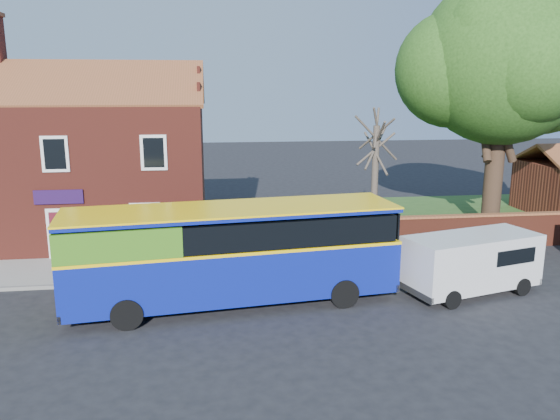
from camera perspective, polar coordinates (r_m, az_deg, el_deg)
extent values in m
plane|color=black|center=(17.58, -4.65, -11.79)|extent=(120.00, 120.00, 0.00)
cube|color=gray|center=(23.76, -22.59, -6.02)|extent=(18.00, 3.50, 0.12)
cube|color=slate|center=(22.17, -23.75, -7.41)|extent=(18.00, 0.15, 0.14)
cube|color=#426B28|center=(32.87, 17.37, -0.71)|extent=(26.00, 12.00, 0.04)
cube|color=maroon|center=(28.50, -20.21, 3.75)|extent=(12.00, 8.00, 6.50)
cube|color=brown|center=(26.28, -21.87, 12.26)|extent=(12.30, 4.08, 2.16)
cube|color=brown|center=(30.18, -20.00, 12.32)|extent=(12.30, 4.08, 2.16)
cube|color=black|center=(24.45, -22.47, 5.42)|extent=(1.10, 0.06, 1.50)
cube|color=#4C0F19|center=(25.05, -21.81, -2.54)|extent=(0.95, 0.04, 2.10)
cube|color=silver|center=(25.06, -21.81, -2.42)|extent=(1.20, 0.06, 2.30)
cube|color=#220C38|center=(24.68, -22.14, 1.27)|extent=(2.00, 0.06, 0.60)
cube|color=maroon|center=(27.54, 22.63, -2.05)|extent=(22.00, 0.30, 1.50)
cube|color=brown|center=(27.37, 22.77, -0.43)|extent=(22.00, 0.38, 0.10)
cube|color=navy|center=(18.75, -4.87, -6.05)|extent=(11.30, 4.05, 1.76)
cube|color=yellow|center=(18.49, -4.92, -3.47)|extent=(11.32, 4.07, 0.10)
cube|color=black|center=(18.35, -4.96, -1.89)|extent=(10.86, 4.02, 0.88)
cube|color=#44851D|center=(18.16, -16.39, -2.52)|extent=(4.06, 3.23, 0.94)
cube|color=navy|center=(18.22, -4.99, -0.08)|extent=(11.30, 4.05, 0.14)
cube|color=yellow|center=(18.20, -5.00, 0.17)|extent=(11.34, 4.09, 0.06)
cylinder|color=black|center=(17.61, -15.72, -10.43)|extent=(1.02, 0.40, 0.99)
cylinder|color=black|center=(20.03, -15.57, -7.57)|extent=(1.02, 0.40, 0.99)
cylinder|color=black|center=(18.70, 6.71, -8.64)|extent=(1.02, 0.40, 0.99)
cylinder|color=black|center=(21.00, 4.18, -6.19)|extent=(1.02, 0.40, 0.99)
cube|color=silver|center=(20.77, 19.37, -5.00)|extent=(5.23, 3.18, 1.86)
cube|color=black|center=(22.20, 23.65, -3.46)|extent=(0.52, 1.62, 0.73)
cube|color=black|center=(22.66, 23.76, -6.13)|extent=(0.62, 1.91, 0.23)
cylinder|color=black|center=(19.43, 17.52, -8.90)|extent=(0.68, 0.38, 0.65)
cylinder|color=black|center=(20.75, 14.24, -7.30)|extent=(0.68, 0.38, 0.65)
cylinder|color=black|center=(21.50, 23.96, -7.32)|extent=(0.68, 0.38, 0.65)
cylinder|color=black|center=(22.71, 20.61, -6.00)|extent=(0.68, 0.38, 0.65)
cylinder|color=black|center=(29.82, 21.36, 2.83)|extent=(0.92, 0.92, 5.29)
sphere|color=#3C7223|center=(29.50, 22.31, 14.35)|extent=(8.28, 8.28, 8.28)
sphere|color=#3C7223|center=(31.11, 25.75, 12.64)|extent=(5.98, 5.98, 5.98)
sphere|color=#3C7223|center=(29.11, 17.70, 13.81)|extent=(5.75, 5.75, 5.75)
cylinder|color=#4C4238|center=(26.50, 9.85, 2.69)|extent=(0.32, 0.32, 5.56)
cylinder|color=#4C4238|center=(26.24, 10.02, 6.96)|extent=(0.33, 2.71, 2.18)
cylinder|color=#4C4238|center=(26.26, 10.00, 6.53)|extent=(1.41, 2.00, 2.00)
cylinder|color=#4C4238|center=(26.22, 10.03, 7.39)|extent=(2.27, 1.04, 2.21)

